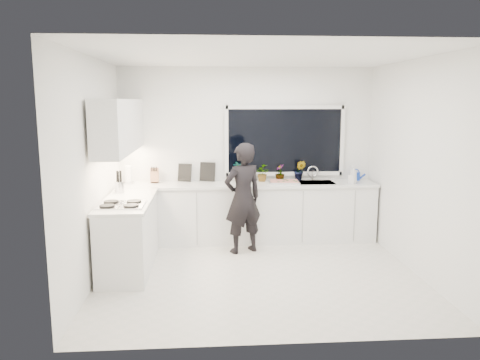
{
  "coord_description": "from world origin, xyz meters",
  "views": [
    {
      "loc": [
        -0.64,
        -5.64,
        2.18
      ],
      "look_at": [
        -0.21,
        0.4,
        1.15
      ],
      "focal_mm": 35.0,
      "sensor_mm": 36.0,
      "label": 1
    }
  ],
  "objects": [
    {
      "name": "utensil_crock",
      "position": [
        -1.85,
        0.8,
        1.0
      ],
      "size": [
        0.15,
        0.15,
        0.16
      ],
      "primitive_type": "cylinder",
      "rotation": [
        0.0,
        0.0,
        -0.17
      ],
      "color": "#BCBCC1",
      "rests_on": "countertop_left"
    },
    {
      "name": "wall_left",
      "position": [
        -2.01,
        0.0,
        1.35
      ],
      "size": [
        0.02,
        3.5,
        2.7
      ],
      "primitive_type": "cube",
      "color": "white",
      "rests_on": "ground"
    },
    {
      "name": "base_cabinets_back",
      "position": [
        0.0,
        1.45,
        0.44
      ],
      "size": [
        3.92,
        0.58,
        0.88
      ],
      "primitive_type": "cube",
      "color": "white",
      "rests_on": "floor"
    },
    {
      "name": "pizza",
      "position": [
        0.55,
        1.42,
        0.95
      ],
      "size": [
        0.45,
        0.33,
        0.01
      ],
      "primitive_type": "cube",
      "rotation": [
        0.0,
        0.0,
        -0.08
      ],
      "color": "#A82116",
      "rests_on": "pizza_tray"
    },
    {
      "name": "countertop_back",
      "position": [
        0.0,
        1.44,
        0.9
      ],
      "size": [
        3.94,
        0.62,
        0.04
      ],
      "primitive_type": "cube",
      "color": "silver",
      "rests_on": "base_cabinets_back"
    },
    {
      "name": "soap_bottles",
      "position": [
        1.6,
        1.3,
        1.05
      ],
      "size": [
        0.16,
        0.15,
        0.28
      ],
      "color": "#D8BF66",
      "rests_on": "countertop_back"
    },
    {
      "name": "picture_frame_small",
      "position": [
        -0.63,
        1.69,
        1.07
      ],
      "size": [
        0.24,
        0.1,
        0.3
      ],
      "primitive_type": "cube",
      "rotation": [
        0.0,
        0.0,
        -0.32
      ],
      "color": "black",
      "rests_on": "countertop_back"
    },
    {
      "name": "upper_cabinets",
      "position": [
        -1.79,
        0.7,
        1.85
      ],
      "size": [
        0.34,
        2.1,
        0.7
      ],
      "primitive_type": "cube",
      "color": "white",
      "rests_on": "wall_left"
    },
    {
      "name": "countertop_left",
      "position": [
        -1.67,
        0.35,
        0.9
      ],
      "size": [
        0.62,
        1.6,
        0.04
      ],
      "primitive_type": "cube",
      "color": "silver",
      "rests_on": "base_cabinets_left"
    },
    {
      "name": "sink",
      "position": [
        1.05,
        1.45,
        0.87
      ],
      "size": [
        0.58,
        0.42,
        0.14
      ],
      "primitive_type": "cube",
      "color": "silver",
      "rests_on": "countertop_back"
    },
    {
      "name": "ceiling",
      "position": [
        0.0,
        0.0,
        2.71
      ],
      "size": [
        4.0,
        3.5,
        0.02
      ],
      "primitive_type": "cube",
      "color": "white",
      "rests_on": "wall_back"
    },
    {
      "name": "knife_block",
      "position": [
        -1.45,
        1.59,
        1.03
      ],
      "size": [
        0.14,
        0.11,
        0.22
      ],
      "primitive_type": "cube",
      "rotation": [
        0.0,
        0.0,
        0.06
      ],
      "color": "#A0764A",
      "rests_on": "countertop_back"
    },
    {
      "name": "faucet",
      "position": [
        1.05,
        1.65,
        1.03
      ],
      "size": [
        0.03,
        0.03,
        0.22
      ],
      "primitive_type": "cylinder",
      "color": "silver",
      "rests_on": "countertop_back"
    },
    {
      "name": "herb_plants",
      "position": [
        0.36,
        1.61,
        1.06
      ],
      "size": [
        1.2,
        0.29,
        0.33
      ],
      "color": "#26662D",
      "rests_on": "countertop_back"
    },
    {
      "name": "window",
      "position": [
        0.6,
        1.73,
        1.55
      ],
      "size": [
        1.8,
        0.02,
        1.0
      ],
      "primitive_type": "cube",
      "color": "black",
      "rests_on": "wall_back"
    },
    {
      "name": "picture_frame_large",
      "position": [
        -0.99,
        1.69,
        1.06
      ],
      "size": [
        0.21,
        0.09,
        0.28
      ],
      "primitive_type": "cube",
      "rotation": [
        0.0,
        0.0,
        -0.34
      ],
      "color": "black",
      "rests_on": "countertop_back"
    },
    {
      "name": "pizza_tray",
      "position": [
        0.55,
        1.42,
        0.94
      ],
      "size": [
        0.49,
        0.38,
        0.03
      ],
      "primitive_type": "cube",
      "rotation": [
        0.0,
        0.0,
        -0.08
      ],
      "color": "silver",
      "rests_on": "countertop_back"
    },
    {
      "name": "wall_right",
      "position": [
        2.01,
        0.0,
        1.35
      ],
      "size": [
        0.02,
        3.5,
        2.7
      ],
      "primitive_type": "cube",
      "color": "white",
      "rests_on": "ground"
    },
    {
      "name": "paper_towel_roll",
      "position": [
        -1.85,
        1.55,
        1.05
      ],
      "size": [
        0.12,
        0.12,
        0.26
      ],
      "primitive_type": "cylinder",
      "rotation": [
        0.0,
        0.0,
        -0.05
      ],
      "color": "white",
      "rests_on": "countertop_back"
    },
    {
      "name": "wall_back",
      "position": [
        0.0,
        1.76,
        1.35
      ],
      "size": [
        4.0,
        0.02,
        2.7
      ],
      "primitive_type": "cube",
      "color": "white",
      "rests_on": "ground"
    },
    {
      "name": "floor",
      "position": [
        0.0,
        0.0,
        -0.01
      ],
      "size": [
        4.0,
        3.5,
        0.02
      ],
      "primitive_type": "cube",
      "color": "beige",
      "rests_on": "ground"
    },
    {
      "name": "stovetop",
      "position": [
        -1.69,
        -0.0,
        0.94
      ],
      "size": [
        0.56,
        0.48,
        0.03
      ],
      "primitive_type": "cube",
      "color": "black",
      "rests_on": "countertop_left"
    },
    {
      "name": "watering_can",
      "position": [
        1.74,
        1.61,
        0.98
      ],
      "size": [
        0.15,
        0.15,
        0.13
      ],
      "primitive_type": "cylinder",
      "rotation": [
        0.0,
        0.0,
        0.07
      ],
      "color": "#1238AF",
      "rests_on": "countertop_back"
    },
    {
      "name": "base_cabinets_left",
      "position": [
        -1.67,
        0.35,
        0.44
      ],
      "size": [
        0.58,
        1.6,
        0.88
      ],
      "primitive_type": "cube",
      "color": "white",
      "rests_on": "floor"
    },
    {
      "name": "person",
      "position": [
        -0.13,
        0.9,
        0.8
      ],
      "size": [
        0.69,
        0.59,
        1.6
      ],
      "primitive_type": "imported",
      "rotation": [
        0.0,
        0.0,
        3.56
      ],
      "color": "black",
      "rests_on": "floor"
    }
  ]
}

